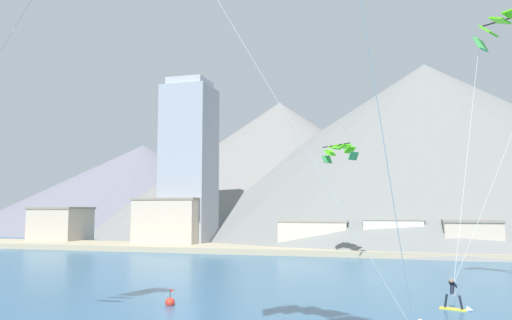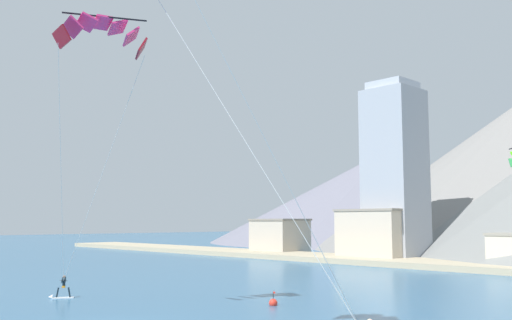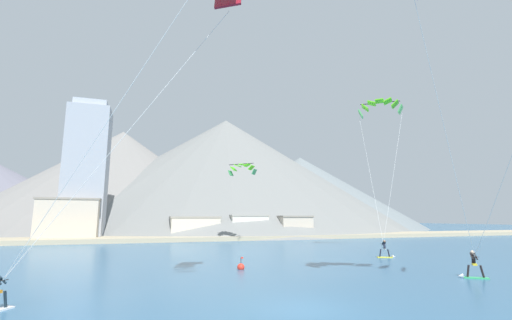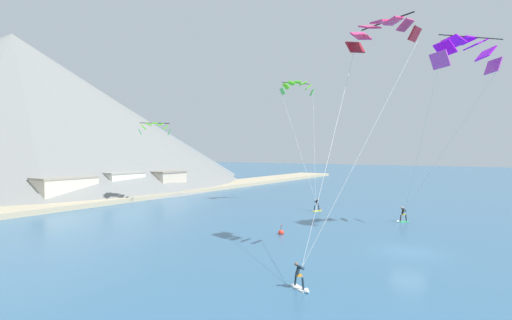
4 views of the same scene
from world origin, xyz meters
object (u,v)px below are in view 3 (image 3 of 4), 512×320
(kitesurfer_mid_center, at_px, (471,269))
(race_marker_buoy, at_px, (241,267))
(kitesurfer_near_trail, at_px, (387,252))
(parafoil_kite_near_trail, at_px, (380,107))
(parafoil_kite_distant_high_outer, at_px, (242,168))

(kitesurfer_mid_center, height_order, race_marker_buoy, kitesurfer_mid_center)
(kitesurfer_near_trail, relative_size, race_marker_buoy, 1.73)
(parafoil_kite_near_trail, relative_size, race_marker_buoy, 16.82)
(kitesurfer_mid_center, distance_m, parafoil_kite_distant_high_outer, 35.20)
(race_marker_buoy, bearing_deg, parafoil_kite_distant_high_outer, 73.91)
(kitesurfer_mid_center, xyz_separation_m, parafoil_kite_near_trail, (7.25, 16.74, 16.99))
(kitesurfer_mid_center, height_order, parafoil_kite_distant_high_outer, parafoil_kite_distant_high_outer)
(kitesurfer_mid_center, distance_m, parafoil_kite_near_trail, 24.93)
(parafoil_kite_distant_high_outer, bearing_deg, race_marker_buoy, -106.09)
(parafoil_kite_near_trail, bearing_deg, race_marker_buoy, -157.57)
(kitesurfer_near_trail, bearing_deg, parafoil_kite_near_trail, 49.29)
(kitesurfer_near_trail, xyz_separation_m, parafoil_kite_near_trail, (4.65, 5.41, 17.02))
(kitesurfer_mid_center, height_order, parafoil_kite_near_trail, parafoil_kite_near_trail)
(race_marker_buoy, bearing_deg, parafoil_kite_near_trail, 22.43)
(parafoil_kite_near_trail, xyz_separation_m, parafoil_kite_distant_high_outer, (-13.22, 16.19, -6.09))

